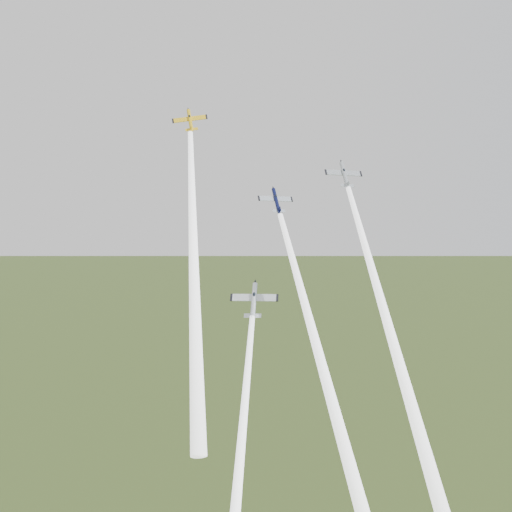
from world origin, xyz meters
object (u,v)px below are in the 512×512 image
(plane_silver_low, at_px, (254,300))
(plane_yellow, at_px, (190,120))
(plane_navy, at_px, (276,200))
(plane_silver_right, at_px, (344,175))

(plane_silver_low, bearing_deg, plane_yellow, 139.48)
(plane_yellow, distance_m, plane_silver_low, 37.25)
(plane_silver_low, bearing_deg, plane_navy, 58.02)
(plane_silver_right, distance_m, plane_silver_low, 30.35)
(plane_navy, bearing_deg, plane_yellow, 133.18)
(plane_yellow, height_order, plane_navy, plane_yellow)
(plane_yellow, bearing_deg, plane_silver_low, -54.40)
(plane_navy, height_order, plane_silver_low, plane_navy)
(plane_silver_right, height_order, plane_silver_low, plane_silver_right)
(plane_yellow, height_order, plane_silver_right, plane_yellow)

